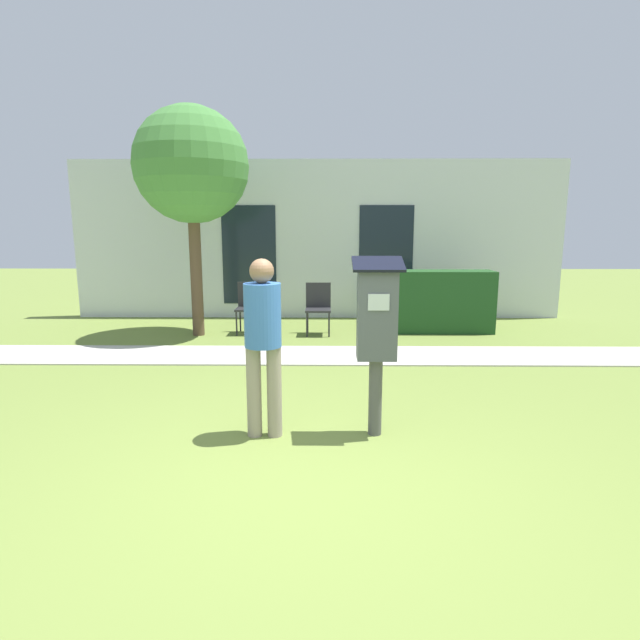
{
  "coord_description": "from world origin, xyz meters",
  "views": [
    {
      "loc": [
        0.17,
        -3.42,
        1.82
      ],
      "look_at": [
        0.12,
        0.82,
        1.05
      ],
      "focal_mm": 28.0,
      "sensor_mm": 36.0,
      "label": 1
    }
  ],
  "objects_px": {
    "parking_meter": "(377,323)",
    "person_standing": "(263,334)",
    "outdoor_chair_middle": "(318,304)",
    "outdoor_chair_left": "(250,303)"
  },
  "relations": [
    {
      "from": "outdoor_chair_left",
      "to": "outdoor_chair_middle",
      "type": "height_order",
      "value": "same"
    },
    {
      "from": "parking_meter",
      "to": "person_standing",
      "type": "bearing_deg",
      "value": -177.38
    },
    {
      "from": "outdoor_chair_left",
      "to": "outdoor_chair_middle",
      "type": "relative_size",
      "value": 1.0
    },
    {
      "from": "person_standing",
      "to": "outdoor_chair_middle",
      "type": "relative_size",
      "value": 1.76
    },
    {
      "from": "parking_meter",
      "to": "outdoor_chair_left",
      "type": "distance_m",
      "value": 4.85
    },
    {
      "from": "outdoor_chair_middle",
      "to": "parking_meter",
      "type": "bearing_deg",
      "value": -58.7
    },
    {
      "from": "person_standing",
      "to": "outdoor_chair_left",
      "type": "relative_size",
      "value": 1.76
    },
    {
      "from": "parking_meter",
      "to": "outdoor_chair_left",
      "type": "height_order",
      "value": "parking_meter"
    },
    {
      "from": "parking_meter",
      "to": "outdoor_chair_middle",
      "type": "distance_m",
      "value": 4.46
    },
    {
      "from": "outdoor_chair_left",
      "to": "parking_meter",
      "type": "bearing_deg",
      "value": -65.03
    }
  ]
}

